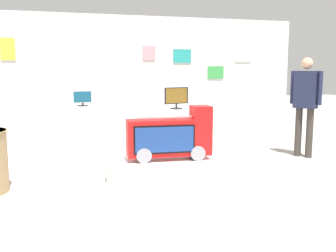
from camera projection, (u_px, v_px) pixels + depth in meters
name	position (u px, v px, depth m)	size (l,w,h in m)	color
ground_plane	(156.00, 173.00, 5.89)	(30.00, 30.00, 0.00)	#B2ADA3
back_wall_display	(112.00, 73.00, 9.92)	(10.17, 0.13, 2.90)	silver
main_display_pedestal	(169.00, 169.00, 5.56)	(1.77, 1.77, 0.28)	white
novelty_firetruck_tv	(171.00, 138.00, 5.50)	(1.21, 0.45, 0.75)	gray
display_pedestal_left_rear	(176.00, 128.00, 7.74)	(0.66, 0.66, 0.78)	white
tv_on_left_rear	(176.00, 97.00, 7.65)	(0.51, 0.23, 0.43)	black
display_pedestal_center_rear	(83.00, 124.00, 8.36)	(0.87, 0.87, 0.78)	white
tv_on_center_rear	(83.00, 98.00, 8.28)	(0.40, 0.23, 0.32)	black
shopper_browsing_near_truck	(305.00, 99.00, 6.84)	(0.38, 0.48, 1.75)	#38332D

